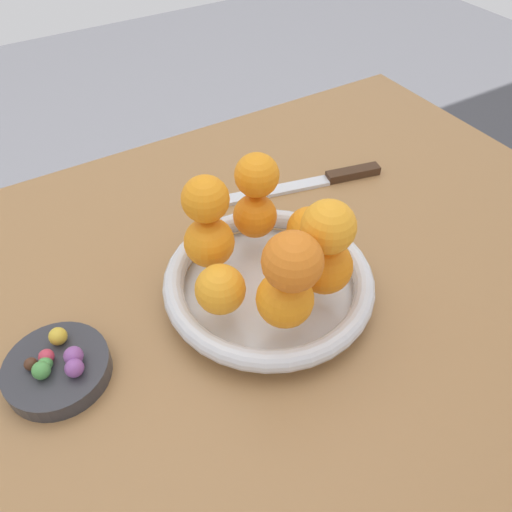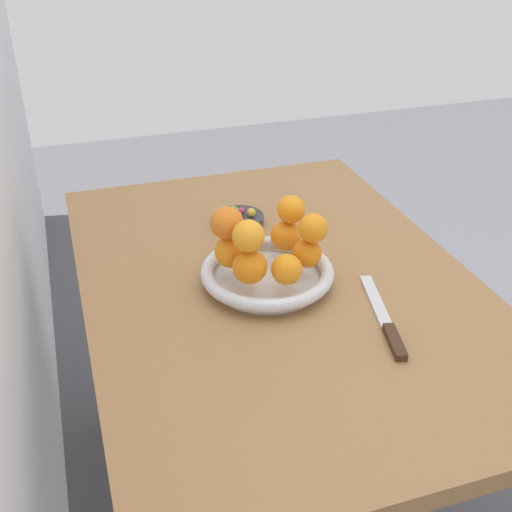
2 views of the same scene
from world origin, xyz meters
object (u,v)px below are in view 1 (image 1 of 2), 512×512
(orange_6, at_px, (293,262))
(orange_4, at_px, (209,242))
(orange_8, at_px, (257,175))
(candy_ball_4, at_px, (46,356))
(dining_table, at_px, (252,325))
(candy_ball_5, at_px, (74,368))
(orange_5, at_px, (220,289))
(candy_ball_6, at_px, (74,356))
(orange_9, at_px, (329,227))
(candy_ball_2, at_px, (58,336))
(candy_ball_3, at_px, (41,370))
(orange_7, at_px, (205,199))
(orange_2, at_px, (310,229))
(candy_ball_0, at_px, (30,362))
(candy_ball_1, at_px, (45,364))
(knife, at_px, (318,181))
(orange_3, at_px, (255,216))
(orange_0, at_px, (285,299))
(fruit_bowl, at_px, (269,283))
(orange_1, at_px, (325,266))
(candy_dish, at_px, (58,369))

(orange_6, bearing_deg, orange_4, -76.95)
(orange_8, bearing_deg, candy_ball_4, 10.04)
(dining_table, relative_size, candy_ball_5, 54.75)
(orange_5, distance_m, candy_ball_6, 0.17)
(dining_table, distance_m, orange_6, 0.24)
(orange_5, distance_m, candy_ball_4, 0.20)
(orange_4, distance_m, orange_9, 0.15)
(candy_ball_2, distance_m, candy_ball_3, 0.04)
(dining_table, relative_size, candy_ball_6, 52.80)
(candy_ball_3, xyz_separation_m, candy_ball_5, (-0.03, 0.02, 0.00))
(orange_7, height_order, candy_ball_3, orange_7)
(candy_ball_4, bearing_deg, candy_ball_5, 124.52)
(orange_2, distance_m, candy_ball_0, 0.35)
(candy_ball_5, bearing_deg, orange_7, -160.77)
(candy_ball_2, bearing_deg, candy_ball_6, 101.91)
(dining_table, bearing_deg, candy_ball_0, -0.61)
(orange_2, bearing_deg, candy_ball_1, -0.74)
(orange_8, xyz_separation_m, candy_ball_1, (0.30, 0.06, -0.10))
(knife, bearing_deg, candy_ball_1, 16.83)
(candy_ball_3, relative_size, knife, 0.08)
(candy_ball_5, bearing_deg, candy_ball_6, -103.77)
(candy_ball_3, relative_size, candy_ball_5, 0.98)
(orange_3, height_order, orange_4, orange_4)
(orange_6, bearing_deg, candy_ball_2, -27.66)
(dining_table, height_order, orange_7, orange_7)
(orange_6, height_order, candy_ball_5, orange_6)
(orange_0, distance_m, candy_ball_6, 0.23)
(fruit_bowl, height_order, knife, fruit_bowl)
(orange_3, bearing_deg, orange_9, 97.91)
(orange_3, distance_m, candy_ball_1, 0.30)
(candy_ball_0, bearing_deg, knife, -164.84)
(orange_9, distance_m, candy_ball_3, 0.34)
(candy_ball_0, distance_m, candy_ball_1, 0.02)
(orange_1, xyz_separation_m, orange_5, (0.12, -0.03, -0.00))
(candy_dish, distance_m, candy_ball_4, 0.02)
(orange_6, relative_size, candy_ball_1, 4.09)
(orange_5, bearing_deg, candy_ball_3, -7.59)
(candy_ball_1, bearing_deg, candy_ball_5, 137.57)
(dining_table, height_order, knife, knife)
(candy_dish, height_order, candy_ball_1, candy_ball_1)
(candy_ball_3, bearing_deg, candy_ball_0, -67.12)
(fruit_bowl, relative_size, orange_5, 4.56)
(dining_table, relative_size, orange_6, 17.55)
(orange_5, height_order, candy_ball_6, orange_5)
(fruit_bowl, distance_m, orange_8, 0.13)
(orange_0, xyz_separation_m, orange_9, (-0.06, -0.02, 0.06))
(orange_8, bearing_deg, orange_9, 94.42)
(orange_9, distance_m, candy_ball_5, 0.30)
(orange_4, bearing_deg, candy_ball_1, 9.78)
(candy_ball_1, relative_size, candy_ball_3, 0.78)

